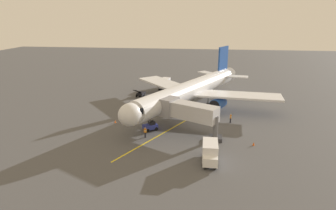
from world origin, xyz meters
name	(u,v)px	position (x,y,z in m)	size (l,w,h in m)	color
ground_plane	(191,109)	(0.00, 0.00, 0.00)	(220.00, 220.00, 0.00)	#4C4C4F
apron_lead_in_line	(188,119)	(0.32, 6.52, 0.01)	(0.24, 40.00, 0.01)	yellow
airplane	(191,90)	(0.19, 0.27, 4.00)	(31.47, 37.42, 11.50)	silver
jet_bridge	(185,111)	(0.52, 12.76, 3.76)	(10.99, 7.30, 5.40)	#B7B7BC
ground_crew_marshaller	(145,132)	(6.54, 15.75, 0.89)	(0.46, 0.38, 1.71)	#23232D
ground_crew_wing_walker	(231,118)	(-7.41, 7.31, 0.89)	(0.27, 0.41, 1.71)	#23232D
box_truck_near_nose	(164,83)	(8.11, -16.28, 1.39)	(2.96, 4.93, 2.62)	#9E9EA3
box_truck_portside	(210,152)	(-3.58, 22.47, 1.39)	(2.01, 4.61, 2.62)	white
tug_starboard_side	(150,126)	(6.30, 12.59, 0.70)	(2.74, 2.57, 1.50)	#2D3899
belt_loader_rear_apron	(141,93)	(12.60, -7.91, 0.71)	(2.21, 4.73, 2.32)	black
safety_cone_nose_left	(254,144)	(-10.13, 16.55, 0.28)	(0.32, 0.32, 0.55)	#F2590F
safety_cone_nose_right	(115,121)	(13.26, 10.09, 0.28)	(0.32, 0.32, 0.55)	#F2590F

